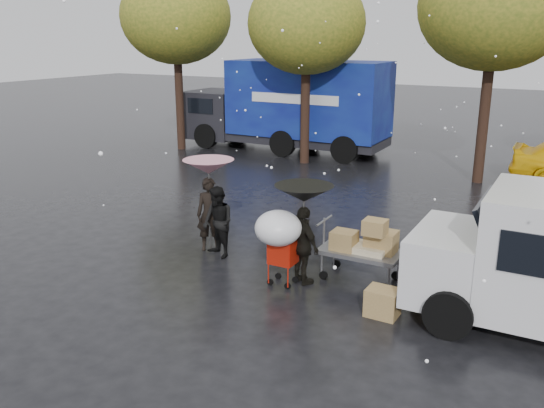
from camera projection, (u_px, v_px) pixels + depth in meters
The scene contains 12 objects.
ground at pixel (243, 282), 10.75m from camera, with size 90.00×90.00×0.00m, color black.
person_pink at pixel (210, 214), 12.16m from camera, with size 0.57×0.38×1.58m, color black.
person_middle at pixel (218, 222), 11.78m from camera, with size 0.72×0.56×1.49m, color black.
person_black at pixel (303, 246), 10.49m from camera, with size 0.87×0.36×1.48m, color black.
umbrella_pink at pixel (209, 167), 11.86m from camera, with size 1.06×1.06×1.97m.
umbrella_black at pixel (304, 194), 10.21m from camera, with size 1.06×1.06×1.88m.
vendor_cart at pixel (365, 244), 10.61m from camera, with size 1.52×0.80×1.27m.
shopping_cart at pixel (279, 232), 10.22m from camera, with size 0.84×0.84×1.46m.
blue_truck at pixel (289, 106), 22.44m from camera, with size 8.30×2.60×3.50m.
box_ground_near at pixel (383, 302), 9.40m from camera, with size 0.52×0.42×0.47m, color olive.
box_ground_far at pixel (429, 297), 9.69m from camera, with size 0.48×0.37×0.37m, color olive.
tree_row at pixel (395, 15), 17.97m from camera, with size 21.60×4.40×7.12m.
Camera 1 is at (5.20, -8.44, 4.44)m, focal length 38.00 mm.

